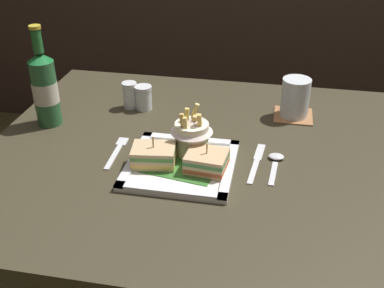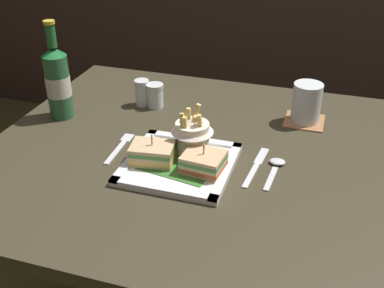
% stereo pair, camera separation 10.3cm
% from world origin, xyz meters
% --- Properties ---
extents(dining_table, '(1.02, 0.86, 0.76)m').
position_xyz_m(dining_table, '(0.00, 0.00, 0.62)').
color(dining_table, '#383222').
rests_on(dining_table, ground_plane).
extents(square_plate, '(0.23, 0.23, 0.02)m').
position_xyz_m(square_plate, '(-0.03, -0.08, 0.77)').
color(square_plate, white).
rests_on(square_plate, dining_table).
extents(sandwich_half_left, '(0.10, 0.08, 0.07)m').
position_xyz_m(sandwich_half_left, '(-0.09, -0.09, 0.79)').
color(sandwich_half_left, tan).
rests_on(sandwich_half_left, square_plate).
extents(sandwich_half_right, '(0.09, 0.08, 0.06)m').
position_xyz_m(sandwich_half_right, '(0.02, -0.09, 0.79)').
color(sandwich_half_right, tan).
rests_on(sandwich_half_right, square_plate).
extents(fries_cup, '(0.09, 0.09, 0.12)m').
position_xyz_m(fries_cup, '(-0.02, -0.03, 0.82)').
color(fries_cup, '#E9E5C7').
rests_on(fries_cup, square_plate).
extents(beer_bottle, '(0.06, 0.06, 0.26)m').
position_xyz_m(beer_bottle, '(-0.41, 0.07, 0.86)').
color(beer_bottle, '#296036').
rests_on(beer_bottle, dining_table).
extents(drink_coaster, '(0.10, 0.10, 0.00)m').
position_xyz_m(drink_coaster, '(0.21, 0.22, 0.76)').
color(drink_coaster, '#A26B41').
rests_on(drink_coaster, dining_table).
extents(water_glass, '(0.07, 0.07, 0.10)m').
position_xyz_m(water_glass, '(0.21, 0.22, 0.81)').
color(water_glass, silver).
rests_on(water_glass, dining_table).
extents(fork, '(0.03, 0.14, 0.00)m').
position_xyz_m(fork, '(-0.19, -0.04, 0.76)').
color(fork, silver).
rests_on(fork, dining_table).
extents(knife, '(0.03, 0.17, 0.00)m').
position_xyz_m(knife, '(0.13, -0.02, 0.76)').
color(knife, silver).
rests_on(knife, dining_table).
extents(spoon, '(0.04, 0.12, 0.01)m').
position_xyz_m(spoon, '(0.17, -0.02, 0.76)').
color(spoon, silver).
rests_on(spoon, dining_table).
extents(salt_shaker, '(0.04, 0.04, 0.07)m').
position_xyz_m(salt_shaker, '(-0.23, 0.19, 0.79)').
color(salt_shaker, silver).
rests_on(salt_shaker, dining_table).
extents(pepper_shaker, '(0.05, 0.05, 0.07)m').
position_xyz_m(pepper_shaker, '(-0.20, 0.19, 0.79)').
color(pepper_shaker, silver).
rests_on(pepper_shaker, dining_table).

